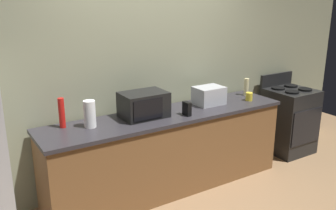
{
  "coord_description": "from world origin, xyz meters",
  "views": [
    {
      "loc": [
        -2.05,
        -2.87,
        2.16
      ],
      "look_at": [
        0.0,
        0.4,
        1.0
      ],
      "focal_mm": 39.67,
      "sensor_mm": 36.0,
      "label": 1
    }
  ],
  "objects_px": {
    "microwave": "(144,105)",
    "cordless_phone": "(187,109)",
    "paper_towel_roll": "(90,114)",
    "mug_yellow": "(249,97)",
    "toaster_oven": "(209,95)",
    "bottle_hot_sauce": "(62,113)",
    "bottle_hand_soap": "(246,87)",
    "stove_range": "(289,120)"
  },
  "relations": [
    {
      "from": "microwave",
      "to": "bottle_hand_soap",
      "type": "bearing_deg",
      "value": 2.77
    },
    {
      "from": "microwave",
      "to": "mug_yellow",
      "type": "xyz_separation_m",
      "value": [
        1.4,
        -0.13,
        -0.09
      ]
    },
    {
      "from": "microwave",
      "to": "cordless_phone",
      "type": "relative_size",
      "value": 3.2
    },
    {
      "from": "mug_yellow",
      "to": "bottle_hot_sauce",
      "type": "bearing_deg",
      "value": 173.13
    },
    {
      "from": "bottle_hot_sauce",
      "to": "bottle_hand_soap",
      "type": "bearing_deg",
      "value": -1.44
    },
    {
      "from": "microwave",
      "to": "mug_yellow",
      "type": "bearing_deg",
      "value": -5.49
    },
    {
      "from": "stove_range",
      "to": "bottle_hand_soap",
      "type": "xyz_separation_m",
      "value": [
        -0.73,
        0.12,
        0.55
      ]
    },
    {
      "from": "paper_towel_roll",
      "to": "mug_yellow",
      "type": "height_order",
      "value": "paper_towel_roll"
    },
    {
      "from": "mug_yellow",
      "to": "stove_range",
      "type": "bearing_deg",
      "value": 5.59
    },
    {
      "from": "bottle_hot_sauce",
      "to": "microwave",
      "type": "bearing_deg",
      "value": -9.17
    },
    {
      "from": "microwave",
      "to": "bottle_hand_soap",
      "type": "relative_size",
      "value": 2.18
    },
    {
      "from": "bottle_hand_soap",
      "to": "microwave",
      "type": "bearing_deg",
      "value": -177.23
    },
    {
      "from": "microwave",
      "to": "toaster_oven",
      "type": "distance_m",
      "value": 0.88
    },
    {
      "from": "bottle_hot_sauce",
      "to": "mug_yellow",
      "type": "xyz_separation_m",
      "value": [
        2.23,
        -0.27,
        -0.1
      ]
    },
    {
      "from": "cordless_phone",
      "to": "bottle_hand_soap",
      "type": "relative_size",
      "value": 0.68
    },
    {
      "from": "stove_range",
      "to": "paper_towel_roll",
      "type": "relative_size",
      "value": 4.0
    },
    {
      "from": "toaster_oven",
      "to": "bottle_hot_sauce",
      "type": "distance_m",
      "value": 1.72
    },
    {
      "from": "stove_range",
      "to": "cordless_phone",
      "type": "xyz_separation_m",
      "value": [
        -1.86,
        -0.15,
        0.51
      ]
    },
    {
      "from": "cordless_phone",
      "to": "bottle_hand_soap",
      "type": "distance_m",
      "value": 1.16
    },
    {
      "from": "microwave",
      "to": "bottle_hot_sauce",
      "type": "height_order",
      "value": "bottle_hot_sauce"
    },
    {
      "from": "stove_range",
      "to": "bottle_hand_soap",
      "type": "distance_m",
      "value": 0.92
    },
    {
      "from": "bottle_hot_sauce",
      "to": "mug_yellow",
      "type": "height_order",
      "value": "bottle_hot_sauce"
    },
    {
      "from": "toaster_oven",
      "to": "bottle_hot_sauce",
      "type": "height_order",
      "value": "bottle_hot_sauce"
    },
    {
      "from": "microwave",
      "to": "paper_towel_roll",
      "type": "distance_m",
      "value": 0.6
    },
    {
      "from": "toaster_oven",
      "to": "bottle_hot_sauce",
      "type": "xyz_separation_m",
      "value": [
        -1.72,
        0.12,
        0.04
      ]
    },
    {
      "from": "stove_range",
      "to": "bottle_hand_soap",
      "type": "height_order",
      "value": "bottle_hand_soap"
    },
    {
      "from": "paper_towel_roll",
      "to": "mug_yellow",
      "type": "xyz_separation_m",
      "value": [
        1.99,
        -0.14,
        -0.09
      ]
    },
    {
      "from": "bottle_hand_soap",
      "to": "bottle_hot_sauce",
      "type": "distance_m",
      "value": 2.38
    },
    {
      "from": "bottle_hand_soap",
      "to": "bottle_hot_sauce",
      "type": "bearing_deg",
      "value": 178.56
    },
    {
      "from": "microwave",
      "to": "mug_yellow",
      "type": "relative_size",
      "value": 4.81
    },
    {
      "from": "cordless_phone",
      "to": "mug_yellow",
      "type": "bearing_deg",
      "value": 3.19
    },
    {
      "from": "toaster_oven",
      "to": "cordless_phone",
      "type": "distance_m",
      "value": 0.51
    },
    {
      "from": "microwave",
      "to": "bottle_hand_soap",
      "type": "xyz_separation_m",
      "value": [
        1.54,
        0.07,
        -0.02
      ]
    },
    {
      "from": "paper_towel_roll",
      "to": "toaster_oven",
      "type": "bearing_deg",
      "value": 0.39
    },
    {
      "from": "bottle_hand_soap",
      "to": "mug_yellow",
      "type": "xyz_separation_m",
      "value": [
        -0.15,
        -0.21,
        -0.06
      ]
    },
    {
      "from": "microwave",
      "to": "cordless_phone",
      "type": "height_order",
      "value": "microwave"
    },
    {
      "from": "bottle_hot_sauce",
      "to": "mug_yellow",
      "type": "relative_size",
      "value": 3.0
    },
    {
      "from": "stove_range",
      "to": "toaster_oven",
      "type": "bearing_deg",
      "value": 177.52
    },
    {
      "from": "toaster_oven",
      "to": "bottle_hand_soap",
      "type": "relative_size",
      "value": 1.55
    },
    {
      "from": "toaster_oven",
      "to": "bottle_hand_soap",
      "type": "xyz_separation_m",
      "value": [
        0.66,
        0.06,
        0.01
      ]
    },
    {
      "from": "paper_towel_roll",
      "to": "mug_yellow",
      "type": "relative_size",
      "value": 2.7
    },
    {
      "from": "toaster_oven",
      "to": "paper_towel_roll",
      "type": "distance_m",
      "value": 1.48
    }
  ]
}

